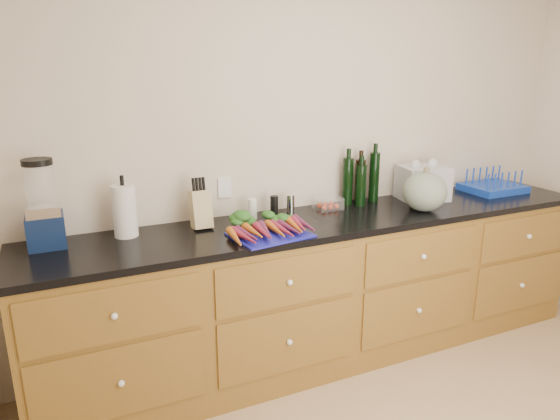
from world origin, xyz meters
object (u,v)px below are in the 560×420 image
cutting_board (270,235)px  blender_appliance (43,209)px  carrots (267,227)px  squash (425,192)px  paper_towel (125,211)px  knife_block (201,209)px  tomato_box (328,203)px  dish_rack (493,186)px

cutting_board → blender_appliance: size_ratio=0.90×
carrots → squash: 1.09m
paper_towel → squash: bearing=-8.8°
squash → knife_block: bearing=169.5°
paper_towel → knife_block: size_ratio=1.33×
cutting_board → squash: (1.09, 0.04, 0.12)m
carrots → knife_block: knife_block is taller
cutting_board → carrots: size_ratio=0.87×
tomato_box → dish_rack: dish_rack is taller
tomato_box → knife_block: bearing=-178.0°
paper_towel → knife_block: bearing=-2.8°
carrots → blender_appliance: 1.15m
tomato_box → dish_rack: 1.35m
squash → cutting_board: bearing=-177.8°
cutting_board → tomato_box: bearing=31.0°
cutting_board → paper_towel: paper_towel is taller
paper_towel → tomato_box: size_ratio=1.72×
cutting_board → paper_towel: 0.79m
squash → dish_rack: (0.81, 0.20, -0.08)m
blender_appliance → paper_towel: bearing=0.4°
knife_block → paper_towel: bearing=177.2°
cutting_board → knife_block: (-0.30, 0.30, 0.10)m
carrots → paper_towel: 0.77m
knife_block → squash: bearing=-10.5°
blender_appliance → knife_block: bearing=-1.2°
carrots → paper_towel: size_ratio=1.64×
knife_block → dish_rack: (2.20, -0.06, -0.07)m
cutting_board → squash: 1.09m
cutting_board → carrots: 0.06m
knife_block → tomato_box: size_ratio=1.29×
dish_rack → blender_appliance: bearing=178.5°
squash → blender_appliance: size_ratio=0.61×
cutting_board → knife_block: bearing=135.2°
carrots → squash: bearing=-0.2°
cutting_board → blender_appliance: bearing=164.0°
knife_block → carrots: bearing=-40.2°
cutting_board → knife_block: 0.44m
squash → blender_appliance: (-2.19, 0.28, 0.07)m
carrots → paper_towel: bearing=159.0°
blender_appliance → tomato_box: blender_appliance is taller
cutting_board → squash: squash is taller
squash → paper_towel: (-1.80, 0.28, 0.02)m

